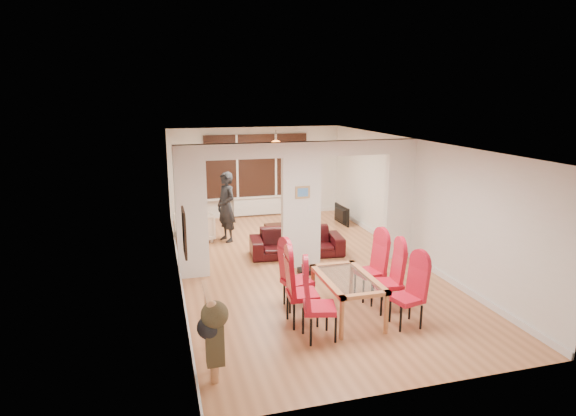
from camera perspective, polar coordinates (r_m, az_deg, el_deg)
name	(u,v)px	position (r m, az deg, el deg)	size (l,w,h in m)	color
floor	(301,266)	(10.16, 1.52, -6.89)	(5.00, 9.00, 0.01)	#BA774B
room_walls	(301,206)	(9.79, 1.57, 0.27)	(5.00, 9.00, 2.60)	silver
divider_wall	(301,206)	(9.79, 1.57, 0.27)	(5.00, 0.18, 2.60)	white
bay_window_blinds	(257,166)	(13.99, -3.75, 5.04)	(3.00, 0.08, 1.80)	black
radiator	(257,206)	(14.17, -3.64, 0.21)	(1.40, 0.08, 0.50)	white
pendant_light	(276,147)	(12.87, -1.43, 7.26)	(0.36, 0.36, 0.36)	orange
stair_newel	(209,324)	(6.64, -9.36, -13.36)	(0.40, 1.20, 1.10)	tan
wall_poster	(184,232)	(6.99, -12.20, -2.85)	(0.04, 0.52, 0.67)	gray
pillar_photo	(303,192)	(9.63, 1.75, 1.88)	(0.30, 0.03, 0.25)	#4C8CD8
dining_table	(347,297)	(7.91, 7.01, -10.43)	(0.81, 1.44, 0.68)	#B56F42
dining_chair_la	(319,302)	(7.13, 3.75, -11.08)	(0.46, 0.46, 1.14)	red
dining_chair_lb	(302,289)	(7.55, 1.72, -9.58)	(0.46, 0.46, 1.14)	red
dining_chair_lc	(297,277)	(8.09, 1.12, -8.18)	(0.44, 0.44, 1.09)	red
dining_chair_ra	(407,293)	(7.72, 13.87, -9.81)	(0.43, 0.43, 1.06)	red
dining_chair_rb	(387,279)	(8.17, 11.69, -8.24)	(0.44, 0.44, 1.10)	red
dining_chair_rc	(369,268)	(8.59, 9.62, -7.00)	(0.44, 0.44, 1.11)	red
sofa	(297,242)	(10.76, 1.03, -4.04)	(2.05, 0.80, 0.60)	black
armchair	(194,227)	(11.91, -11.06, -2.27)	(0.79, 0.76, 0.72)	silver
person	(226,207)	(11.74, -7.33, 0.13)	(0.41, 0.62, 1.71)	black
television	(339,215)	(13.40, 6.04, -0.81)	(0.12, 0.89, 0.51)	black
coffee_table	(282,228)	(12.56, -0.67, -2.42)	(0.89, 0.45, 0.21)	#351A12
bottle	(288,218)	(12.62, 0.06, -1.22)	(0.07, 0.07, 0.27)	#143F19
bowl	(290,224)	(12.46, 0.19, -1.94)	(0.20, 0.20, 0.05)	#351A12
shoes	(305,271)	(9.74, 2.00, -7.49)	(0.24, 0.27, 0.10)	black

